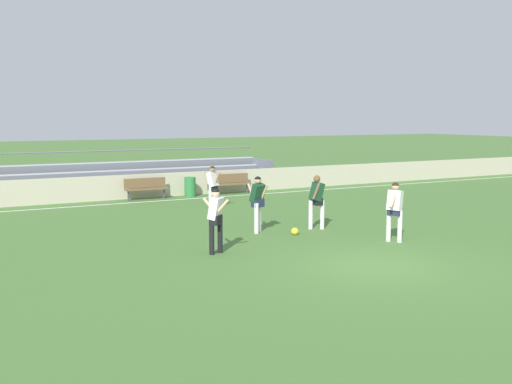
# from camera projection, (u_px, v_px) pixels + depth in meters

# --- Properties ---
(ground_plane) EXTENTS (160.00, 160.00, 0.00)m
(ground_plane) POSITION_uv_depth(u_px,v_px,m) (374.00, 266.00, 14.29)
(ground_plane) COLOR #477033
(field_line_sideline) EXTENTS (44.00, 0.12, 0.01)m
(field_line_sideline) POSITION_uv_depth(u_px,v_px,m) (175.00, 200.00, 25.61)
(field_line_sideline) COLOR white
(field_line_sideline) RESTS_ON ground
(sideline_wall) EXTENTS (48.00, 0.16, 1.03)m
(sideline_wall) POSITION_uv_depth(u_px,v_px,m) (165.00, 185.00, 26.61)
(sideline_wall) COLOR beige
(sideline_wall) RESTS_ON ground
(bleacher_stand) EXTENTS (16.50, 2.66, 1.90)m
(bleacher_stand) POSITION_uv_depth(u_px,v_px,m) (101.00, 178.00, 27.28)
(bleacher_stand) COLOR #B2B2B7
(bleacher_stand) RESTS_ON ground
(bench_centre_sideline) EXTENTS (1.80, 0.40, 0.90)m
(bench_centre_sideline) POSITION_uv_depth(u_px,v_px,m) (146.00, 187.00, 25.65)
(bench_centre_sideline) COLOR brown
(bench_centre_sideline) RESTS_ON ground
(bench_near_bin) EXTENTS (1.80, 0.40, 0.90)m
(bench_near_bin) POSITION_uv_depth(u_px,v_px,m) (231.00, 182.00, 27.53)
(bench_near_bin) COLOR brown
(bench_near_bin) RESTS_ON ground
(trash_bin) EXTENTS (0.49, 0.49, 0.85)m
(trash_bin) POSITION_uv_depth(u_px,v_px,m) (190.00, 187.00, 26.57)
(trash_bin) COLOR #2D7F3D
(trash_bin) RESTS_ON ground
(player_dark_challenging) EXTENTS (0.46, 0.58, 1.70)m
(player_dark_challenging) POSITION_uv_depth(u_px,v_px,m) (258.00, 199.00, 18.30)
(player_dark_challenging) COLOR white
(player_dark_challenging) RESTS_ON ground
(player_dark_dropping_back) EXTENTS (0.56, 0.44, 1.68)m
(player_dark_dropping_back) POSITION_uv_depth(u_px,v_px,m) (317.00, 197.00, 18.87)
(player_dark_dropping_back) COLOR white
(player_dark_dropping_back) RESTS_ON ground
(player_white_wide_left) EXTENTS (0.51, 0.65, 1.62)m
(player_white_wide_left) POSITION_uv_depth(u_px,v_px,m) (213.00, 183.00, 23.15)
(player_white_wide_left) COLOR white
(player_white_wide_left) RESTS_ON ground
(player_white_trailing_run) EXTENTS (0.73, 0.49, 1.67)m
(player_white_trailing_run) POSITION_uv_depth(u_px,v_px,m) (395.00, 206.00, 16.94)
(player_white_trailing_run) COLOR white
(player_white_trailing_run) RESTS_ON ground
(player_white_pressing_high) EXTENTS (0.49, 0.72, 1.68)m
(player_white_pressing_high) POSITION_uv_depth(u_px,v_px,m) (216.00, 215.00, 15.46)
(player_white_pressing_high) COLOR black
(player_white_pressing_high) RESTS_ON ground
(soccer_ball) EXTENTS (0.22, 0.22, 0.22)m
(soccer_ball) POSITION_uv_depth(u_px,v_px,m) (295.00, 231.00, 18.02)
(soccer_ball) COLOR yellow
(soccer_ball) RESTS_ON ground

